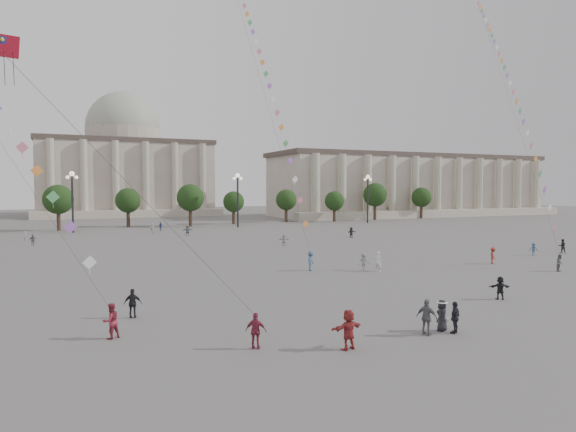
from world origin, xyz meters
name	(u,v)px	position (x,y,z in m)	size (l,w,h in m)	color
ground	(362,316)	(0.00, 0.00, 0.00)	(360.00, 360.00, 0.00)	#5B5856
hall_east	(412,186)	(75.00, 93.89, 8.43)	(84.00, 26.22, 17.20)	#AD9F91
hall_central	(124,166)	(0.00, 129.22, 14.23)	(48.30, 34.30, 35.50)	#AD9F91
tree_row	(153,200)	(0.00, 78.00, 5.39)	(137.12, 5.12, 8.00)	#332519
lamp_post_mid_west	(72,190)	(-15.00, 70.00, 7.35)	(2.00, 0.90, 10.65)	#262628
lamp_post_mid_east	(238,190)	(15.00, 70.00, 7.35)	(2.00, 0.90, 10.65)	#262628
lamp_post_far_east	(368,190)	(45.00, 70.00, 7.35)	(2.00, 0.90, 10.65)	#262628
person_crowd_0	(161,226)	(-0.37, 68.00, 0.78)	(0.91, 0.38, 1.56)	navy
person_crowd_3	(500,288)	(11.20, 0.04, 0.80)	(1.49, 0.47, 1.60)	black
person_crowd_4	(152,228)	(-2.75, 62.22, 0.88)	(1.63, 0.52, 1.76)	silver
person_crowd_6	(364,262)	(9.27, 14.62, 0.83)	(1.07, 0.61, 1.65)	slate
person_crowd_7	(284,240)	(10.62, 36.77, 0.76)	(1.41, 0.45, 1.52)	#AFAFAB
person_crowd_8	(493,256)	(23.61, 12.90, 0.85)	(1.10, 0.63, 1.70)	maroon
person_crowd_9	(351,232)	(24.42, 42.34, 0.84)	(1.56, 0.50, 1.68)	black
person_crowd_10	(25,237)	(-21.56, 55.82, 0.76)	(0.55, 0.36, 1.51)	#B4B4AF
person_crowd_12	(188,231)	(1.85, 55.91, 0.87)	(1.61, 0.51, 1.73)	slate
person_crowd_13	(378,261)	(10.15, 13.53, 0.94)	(0.69, 0.45, 1.88)	silver
person_crowd_14	(534,249)	(32.79, 15.85, 0.74)	(0.96, 0.55, 1.49)	#3A5883
person_crowd_15	(562,246)	(37.73, 16.05, 0.84)	(0.82, 0.64, 1.68)	black
person_crowd_16	(33,240)	(-20.33, 49.85, 0.77)	(0.90, 0.38, 1.54)	#59595D
tourist_0	(256,331)	(-8.13, -3.45, 0.88)	(1.03, 0.43, 1.75)	maroon
tourist_1	(133,303)	(-12.82, 5.01, 0.88)	(1.03, 0.43, 1.75)	black
tourist_2	(348,330)	(-4.10, -5.32, 0.97)	(1.80, 0.57, 1.94)	maroon
tourist_3	(427,317)	(0.87, -4.94, 0.96)	(1.12, 0.47, 1.92)	#58595D
tourist_4	(455,317)	(2.50, -5.24, 0.86)	(1.01, 0.42, 1.72)	black
kite_flyer_0	(111,321)	(-14.37, 1.12, 0.92)	(0.89, 0.70, 1.84)	maroon
kite_flyer_1	(311,261)	(4.61, 16.41, 0.92)	(1.19, 0.68, 1.84)	#37567D
kite_flyer_2	(560,263)	(25.67, 6.80, 0.80)	(0.78, 0.61, 1.60)	slate
hat_person	(442,315)	(2.16, -4.61, 0.89)	(0.98, 0.85, 1.70)	black
kite_train_mid	(249,25)	(6.48, 38.92, 29.30)	(4.27, 42.46, 66.67)	#3F3F3F
kite_train_east	(504,72)	(38.70, 26.34, 23.39)	(25.02, 36.63, 60.15)	#3F3F3F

